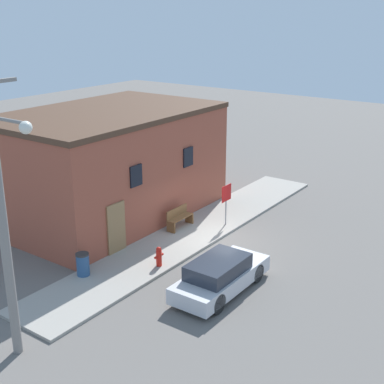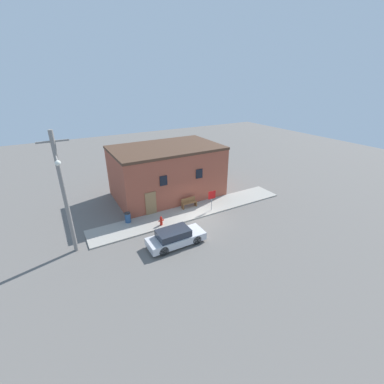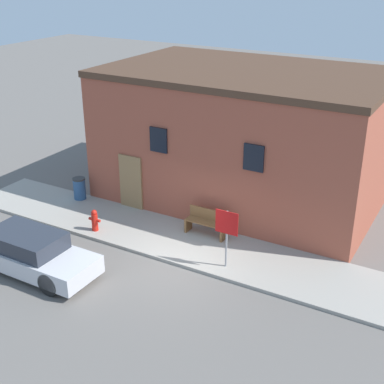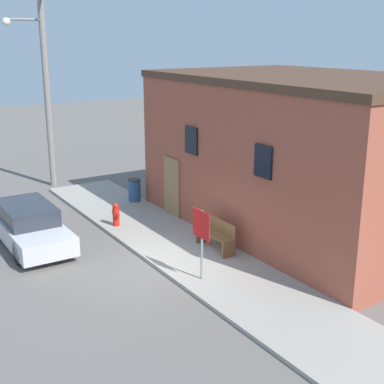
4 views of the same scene
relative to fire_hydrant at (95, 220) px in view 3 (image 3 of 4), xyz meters
The scene contains 8 objects.
ground_plane 3.62m from the fire_hydrant, ahead, with size 80.00×80.00×0.00m, color #66605B.
sidewalk 3.69m from the fire_hydrant, 14.00° to the left, with size 18.63×2.71×0.11m.
brick_building 6.70m from the fire_hydrant, 60.56° to the left, with size 10.53×6.75×5.13m.
fire_hydrant is the anchor object (origin of this frame).
stop_sign 5.15m from the fire_hydrant, ahead, with size 0.75×0.06×1.91m.
bench 3.93m from the fire_hydrant, 25.40° to the left, with size 1.47×0.44×0.92m.
trash_bin 2.89m from the fire_hydrant, 140.96° to the left, with size 0.50×0.50×0.88m.
parked_car 2.90m from the fire_hydrant, 92.50° to the right, with size 4.27×1.63×1.29m.
Camera 3 is at (7.70, -12.34, 9.00)m, focal length 50.00 mm.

